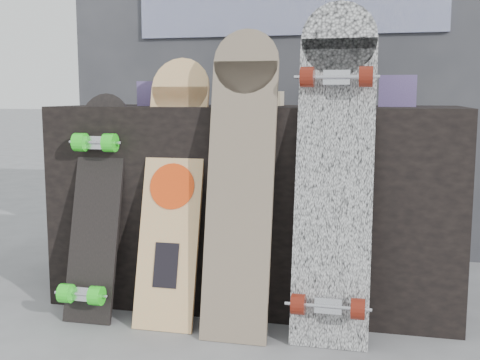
% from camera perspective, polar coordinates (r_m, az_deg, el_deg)
% --- Properties ---
extents(ground, '(60.00, 60.00, 0.00)m').
position_cam_1_polar(ground, '(2.15, -1.13, -15.08)').
color(ground, slate).
rests_on(ground, ground).
extents(vendor_table, '(1.60, 0.60, 0.80)m').
position_cam_1_polar(vendor_table, '(2.50, 1.70, -2.17)').
color(vendor_table, black).
rests_on(vendor_table, ground).
extents(booth, '(2.40, 0.22, 2.20)m').
position_cam_1_polar(booth, '(3.31, 4.80, 12.51)').
color(booth, '#323237').
rests_on(booth, ground).
extents(merch_box_purple, '(0.18, 0.12, 0.10)m').
position_cam_1_polar(merch_box_purple, '(2.53, -7.33, 8.12)').
color(merch_box_purple, '#49356E').
rests_on(merch_box_purple, vendor_table).
extents(merch_box_small, '(0.14, 0.14, 0.12)m').
position_cam_1_polar(merch_box_small, '(2.45, 14.68, 8.16)').
color(merch_box_small, '#49356E').
rests_on(merch_box_small, vendor_table).
extents(merch_box_flat, '(0.22, 0.10, 0.06)m').
position_cam_1_polar(merch_box_flat, '(2.57, 1.58, 7.74)').
color(merch_box_flat, '#D1B78C').
rests_on(merch_box_flat, vendor_table).
extents(longboard_geisha, '(0.23, 0.29, 0.99)m').
position_cam_1_polar(longboard_geisha, '(2.25, -6.36, -0.27)').
color(longboard_geisha, '#C7BB86').
rests_on(longboard_geisha, ground).
extents(longboard_celtic, '(0.24, 0.25, 1.08)m').
position_cam_1_polar(longboard_celtic, '(2.11, 0.07, 0.69)').
color(longboard_celtic, '#C8AD88').
rests_on(longboard_celtic, ground).
extents(longboard_cascadia, '(0.26, 0.31, 1.17)m').
position_cam_1_polar(longboard_cascadia, '(2.07, 8.93, 1.39)').
color(longboard_cascadia, white).
rests_on(longboard_cascadia, ground).
extents(skateboard_dark, '(0.19, 0.31, 0.85)m').
position_cam_1_polar(skateboard_dark, '(2.35, -13.58, -2.22)').
color(skateboard_dark, black).
rests_on(skateboard_dark, ground).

